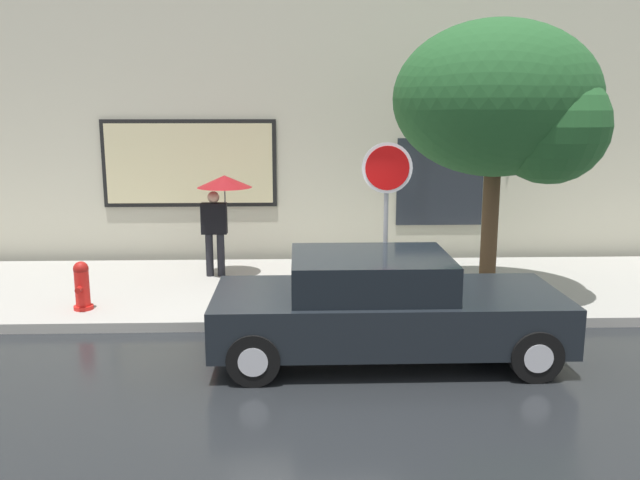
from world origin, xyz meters
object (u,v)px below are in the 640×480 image
fire_hydrant (82,286)px  pedestrian_with_umbrella (221,196)px  stop_sign (387,193)px  street_tree (507,105)px  parked_car (383,307)px

fire_hydrant → pedestrian_with_umbrella: bearing=45.7°
stop_sign → pedestrian_with_umbrella: bearing=142.0°
fire_hydrant → street_tree: street_tree is taller
parked_car → pedestrian_with_umbrella: bearing=123.6°
street_tree → parked_car: bearing=-133.8°
parked_car → fire_hydrant: size_ratio=5.87×
stop_sign → street_tree: bearing=19.1°
street_tree → stop_sign: 2.45m
parked_car → fire_hydrant: (-4.43, 1.75, -0.16)m
pedestrian_with_umbrella → stop_sign: (2.72, -2.12, 0.32)m
pedestrian_with_umbrella → street_tree: 5.17m
fire_hydrant → stop_sign: size_ratio=0.30×
parked_car → pedestrian_with_umbrella: (-2.49, 3.74, 0.96)m
fire_hydrant → stop_sign: 4.89m
street_tree → stop_sign: size_ratio=1.73×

